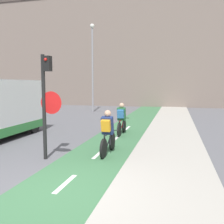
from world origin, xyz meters
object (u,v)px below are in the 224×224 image
at_px(traffic_light_pole, 46,95).
at_px(cyclist_far, 121,119).
at_px(street_lamp_far, 92,59).
at_px(cyclist_near, 108,133).

height_order(traffic_light_pole, cyclist_far, traffic_light_pole).
bearing_deg(cyclist_far, traffic_light_pole, -108.44).
distance_m(street_lamp_far, cyclist_far, 10.28).
distance_m(traffic_light_pole, cyclist_far, 4.55).
height_order(cyclist_near, cyclist_far, cyclist_near).
bearing_deg(cyclist_near, street_lamp_far, 110.88).
xyz_separation_m(traffic_light_pole, street_lamp_far, (-2.89, 12.78, 2.36)).
xyz_separation_m(traffic_light_pole, cyclist_near, (1.62, 0.93, -1.24)).
relative_size(street_lamp_far, cyclist_near, 4.22).
bearing_deg(cyclist_near, traffic_light_pole, -150.10).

